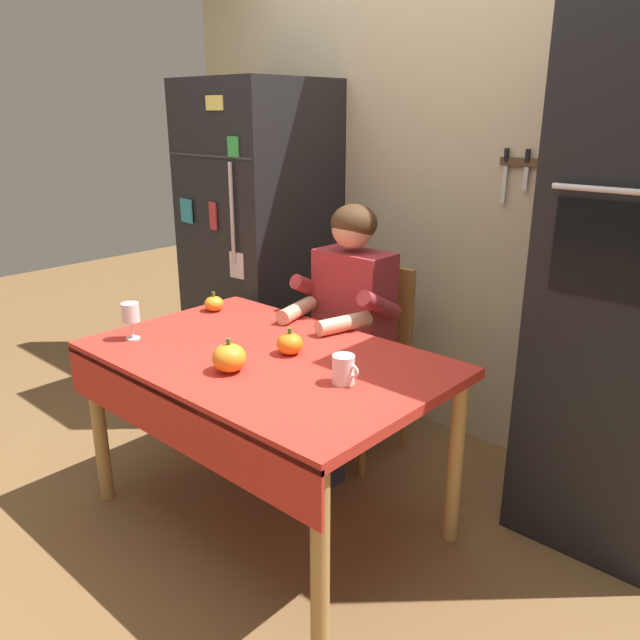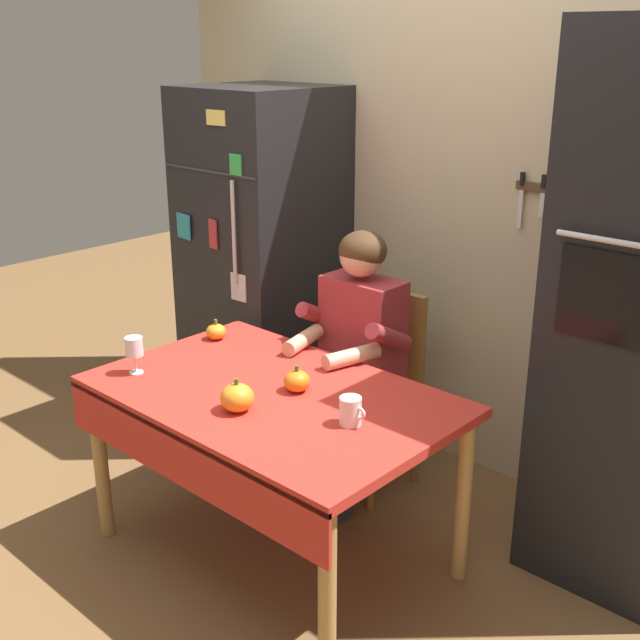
{
  "view_description": "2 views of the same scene",
  "coord_description": "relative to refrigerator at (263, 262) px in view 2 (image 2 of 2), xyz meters",
  "views": [
    {
      "loc": [
        1.68,
        -1.44,
        1.64
      ],
      "look_at": [
        0.12,
        0.28,
        0.86
      ],
      "focal_mm": 35.33,
      "sensor_mm": 36.0,
      "label": 1
    },
    {
      "loc": [
        2.02,
        -1.82,
        2.03
      ],
      "look_at": [
        0.12,
        0.24,
        1.03
      ],
      "focal_mm": 44.51,
      "sensor_mm": 36.0,
      "label": 2
    }
  ],
  "objects": [
    {
      "name": "ground_plane",
      "position": [
        0.95,
        -0.96,
        -0.9
      ],
      "size": [
        10.0,
        10.0,
        0.0
      ],
      "primitive_type": "plane",
      "color": "brown",
      "rests_on": "ground"
    },
    {
      "name": "back_wall_assembly",
      "position": [
        1.0,
        0.39,
        0.4
      ],
      "size": [
        3.7,
        0.13,
        2.6
      ],
      "color": "#BCAD89",
      "rests_on": "ground"
    },
    {
      "name": "refrigerator",
      "position": [
        0.0,
        0.0,
        0.0
      ],
      "size": [
        0.68,
        0.71,
        1.8
      ],
      "color": "black",
      "rests_on": "ground"
    },
    {
      "name": "dining_table",
      "position": [
        0.95,
        -0.88,
        -0.24
      ],
      "size": [
        1.4,
        0.9,
        0.74
      ],
      "color": "tan",
      "rests_on": "ground"
    },
    {
      "name": "chair_behind_person",
      "position": [
        0.86,
        -0.09,
        -0.39
      ],
      "size": [
        0.4,
        0.4,
        0.93
      ],
      "color": "#9E6B33",
      "rests_on": "ground"
    },
    {
      "name": "seated_person",
      "position": [
        0.86,
        -0.28,
        -0.16
      ],
      "size": [
        0.47,
        0.55,
        1.25
      ],
      "color": "#38384C",
      "rests_on": "ground"
    },
    {
      "name": "coffee_mug",
      "position": [
        1.35,
        -0.86,
        -0.11
      ],
      "size": [
        0.11,
        0.08,
        0.1
      ],
      "color": "white",
      "rests_on": "dining_table"
    },
    {
      "name": "wine_glass",
      "position": [
        0.42,
        -1.11,
        -0.05
      ],
      "size": [
        0.07,
        0.07,
        0.16
      ],
      "color": "white",
      "rests_on": "dining_table"
    },
    {
      "name": "pumpkin_large",
      "position": [
        0.36,
        -0.64,
        -0.12
      ],
      "size": [
        0.09,
        0.09,
        0.09
      ],
      "color": "orange",
      "rests_on": "dining_table"
    },
    {
      "name": "pumpkin_medium",
      "position": [
        0.98,
        -1.06,
        -0.11
      ],
      "size": [
        0.12,
        0.12,
        0.13
      ],
      "color": "orange",
      "rests_on": "dining_table"
    },
    {
      "name": "pumpkin_small",
      "position": [
        1.02,
        -0.79,
        -0.12
      ],
      "size": [
        0.1,
        0.1,
        0.11
      ],
      "color": "orange",
      "rests_on": "dining_table"
    }
  ]
}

